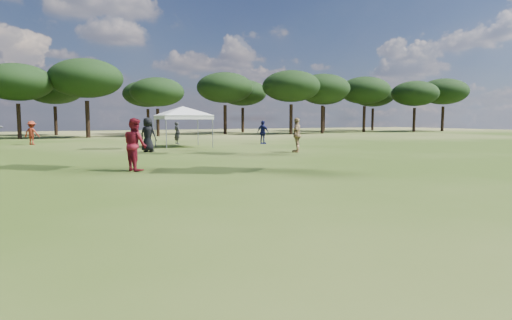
{
  "coord_description": "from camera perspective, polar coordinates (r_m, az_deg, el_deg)",
  "views": [
    {
      "loc": [
        -1.6,
        -0.13,
        1.84
      ],
      "look_at": [
        0.32,
        3.52,
        1.44
      ],
      "focal_mm": 30.0,
      "sensor_mm": 36.0,
      "label": 1
    }
  ],
  "objects": [
    {
      "name": "tree_line",
      "position": [
        47.84,
        -23.16,
        9.39
      ],
      "size": [
        108.78,
        17.63,
        7.77
      ],
      "color": "black",
      "rests_on": "ground"
    },
    {
      "name": "tent_right",
      "position": [
        28.39,
        -9.73,
        6.83
      ],
      "size": [
        6.4,
        6.4,
        2.94
      ],
      "rotation": [
        0.0,
        0.0,
        -0.03
      ],
      "color": "gray",
      "rests_on": "ground"
    }
  ]
}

